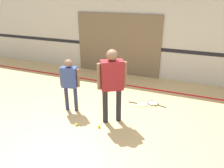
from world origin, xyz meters
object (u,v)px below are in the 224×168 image
Objects in this scene: racket_second_spare at (142,104)px; tennis_ball_by_spare_racket at (155,105)px; tennis_ball_stray_right at (76,124)px; racket_spare_on_floor at (154,103)px; tennis_ball_near_instructor at (99,126)px; tennis_ball_stray_left at (117,111)px; person_student_left at (70,80)px; person_instructor at (112,79)px.

racket_second_spare is 0.36m from tennis_ball_by_spare_racket.
tennis_ball_stray_right reaches higher than racket_second_spare.
racket_second_spare is (-0.29, -0.17, 0.00)m from racket_spare_on_floor.
tennis_ball_near_instructor is 0.81m from tennis_ball_stray_left.
tennis_ball_by_spare_racket is at bearing 17.28° from person_student_left.
tennis_ball_stray_right is at bearing -110.43° from racket_spare_on_floor.
person_instructor is 1.10m from tennis_ball_near_instructor.
tennis_ball_near_instructor is at bearing -35.36° from person_student_left.
person_instructor is 1.77m from racket_spare_on_floor.
racket_spare_on_floor is at bearing 25.32° from person_instructor.
racket_second_spare is 8.19× the size of tennis_ball_by_spare_racket.
person_student_left is 20.40× the size of tennis_ball_stray_right.
person_student_left is 2.03m from racket_second_spare.
tennis_ball_by_spare_racket is (0.06, -0.11, 0.02)m from racket_spare_on_floor.
tennis_ball_near_instructor is (-0.90, -1.58, 0.02)m from racket_spare_on_floor.
tennis_ball_stray_left is at bearing 54.17° from racket_second_spare.
tennis_ball_stray_left reaches higher than racket_spare_on_floor.
tennis_ball_by_spare_racket is at bearing 20.60° from person_instructor.
racket_second_spare is 1.54m from tennis_ball_near_instructor.
racket_spare_on_floor is at bearing -149.25° from racket_second_spare.
tennis_ball_by_spare_racket is at bearing 39.53° from tennis_ball_stray_left.
person_student_left is (-1.15, 0.10, -0.23)m from person_instructor.
tennis_ball_stray_right is at bearing 55.09° from racket_second_spare.
racket_second_spare is at bearing 66.88° from tennis_ball_near_instructor.
tennis_ball_stray_left is at bearing 6.20° from person_student_left.
person_student_left is at bearing 154.67° from tennis_ball_near_instructor.
tennis_ball_stray_left is at bearing 59.74° from person_instructor.
person_student_left is 2.46× the size of racket_spare_on_floor.
racket_spare_on_floor is at bearing 46.18° from tennis_ball_stray_left.
person_student_left is at bearing -163.77° from tennis_ball_stray_left.
tennis_ball_stray_right is (-1.47, -1.60, 0.00)m from tennis_ball_by_spare_racket.
racket_second_spare is at bearing 33.65° from person_instructor.
tennis_ball_near_instructor reaches higher than racket_second_spare.
person_instructor reaches higher than tennis_ball_stray_left.
racket_spare_on_floor is 8.31× the size of tennis_ball_stray_right.
person_student_left is 20.40× the size of tennis_ball_near_instructor.
tennis_ball_near_instructor is (0.99, -0.47, -0.80)m from person_student_left.
racket_second_spare is 8.19× the size of tennis_ball_near_instructor.
person_instructor is 1.32m from tennis_ball_stray_right.
person_student_left reaches higher than tennis_ball_near_instructor.
person_instructor reaches higher than racket_second_spare.
tennis_ball_near_instructor is 0.52m from tennis_ball_stray_right.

